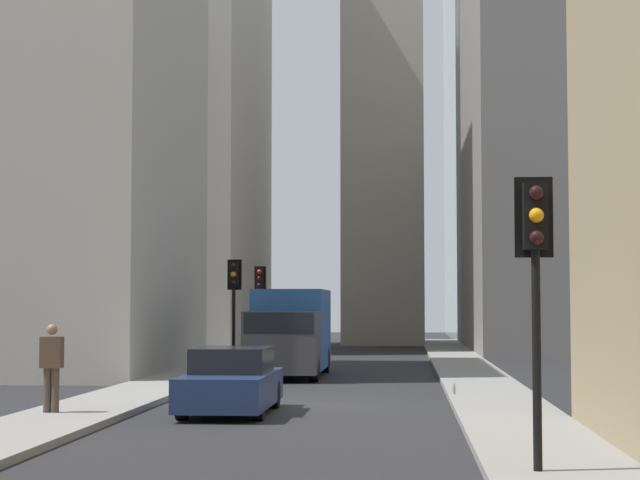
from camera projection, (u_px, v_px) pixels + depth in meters
ground_plane at (304, 406)px, 25.46m from camera, size 135.00×135.00×0.00m
sidewalk_right at (114, 401)px, 25.81m from camera, size 90.00×2.20×0.14m
sidewalk_left at (499, 404)px, 25.11m from camera, size 90.00×2.20×0.14m
building_left_far at (571, 148)px, 54.22m from camera, size 16.94×10.00×20.25m
building_right_midfar at (37, 100)px, 38.67m from camera, size 12.29×10.00×19.11m
building_right_far at (162, 66)px, 58.75m from camera, size 15.47×10.00×30.35m
church_spire at (382, 33)px, 65.42m from camera, size 5.25×5.25×35.68m
delivery_truck at (290, 332)px, 35.69m from camera, size 6.46×2.25×2.84m
sedan_navy at (231, 383)px, 23.63m from camera, size 4.30×1.78×1.42m
traffic_light_foreground at (536, 253)px, 14.70m from camera, size 0.43×0.52×3.95m
traffic_light_midblock at (234, 288)px, 39.47m from camera, size 0.43×0.52×3.84m
traffic_light_far_junction at (260, 289)px, 48.75m from camera, size 0.43×0.52×3.92m
pedestrian at (52, 364)px, 22.48m from camera, size 0.26×0.44×1.81m
discarded_bottle at (454, 390)px, 26.95m from camera, size 0.07×0.07×0.27m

